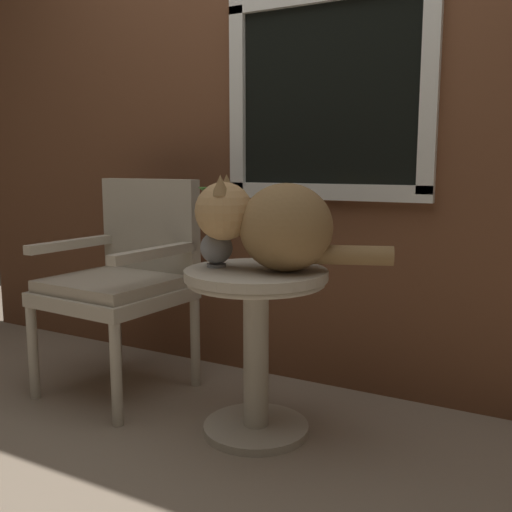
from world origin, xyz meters
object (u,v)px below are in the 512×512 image
(pewter_vase_with_ivy, at_px, (216,244))
(wicker_chair, at_px, (126,273))
(cat, at_px, (274,224))
(wicker_side_table, at_px, (256,321))

(pewter_vase_with_ivy, bearing_deg, wicker_chair, 166.00)
(wicker_chair, xyz_separation_m, cat, (0.80, -0.11, 0.27))
(wicker_side_table, distance_m, cat, 0.37)
(wicker_chair, bearing_deg, cat, -7.93)
(cat, relative_size, pewter_vase_with_ivy, 2.28)
(cat, bearing_deg, wicker_side_table, -172.27)
(cat, distance_m, pewter_vase_with_ivy, 0.24)
(wicker_side_table, distance_m, pewter_vase_with_ivy, 0.32)
(wicker_side_table, relative_size, pewter_vase_with_ivy, 2.11)
(wicker_side_table, bearing_deg, wicker_chair, 170.63)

